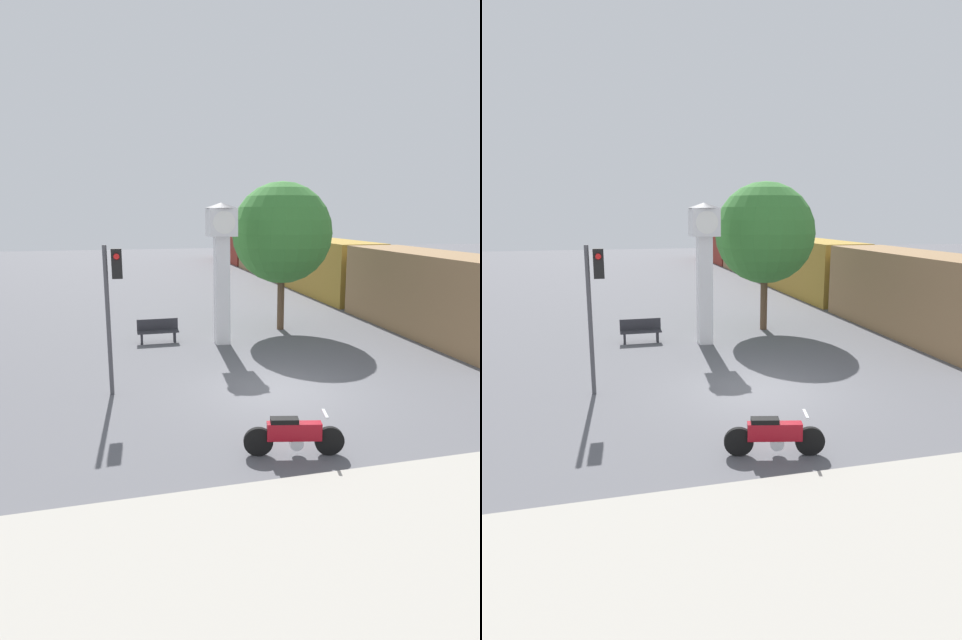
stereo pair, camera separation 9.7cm
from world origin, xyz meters
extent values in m
plane|color=#56565B|center=(0.00, 0.00, 0.00)|extent=(120.00, 120.00, 0.00)
cube|color=#9E998E|center=(0.00, -7.76, 0.05)|extent=(36.00, 6.00, 0.10)
cylinder|color=black|center=(-0.20, -3.93, 0.31)|extent=(0.63, 0.24, 0.62)
cylinder|color=black|center=(-1.66, -3.60, 0.31)|extent=(0.63, 0.24, 0.62)
cube|color=maroon|center=(-0.93, -3.76, 0.54)|extent=(1.16, 0.47, 0.37)
cube|color=black|center=(-1.13, -3.72, 0.78)|extent=(0.62, 0.36, 0.10)
cylinder|color=silver|center=(-0.88, -3.77, 0.28)|extent=(0.33, 0.27, 0.29)
cube|color=silver|center=(-0.31, -3.90, 0.91)|extent=(0.16, 0.46, 0.04)
cube|color=white|center=(-0.43, 5.66, 2.07)|extent=(0.54, 0.54, 4.14)
cube|color=white|center=(-0.43, 5.66, 4.66)|extent=(1.03, 1.03, 1.03)
cylinder|color=white|center=(-0.43, 5.13, 4.66)|extent=(0.82, 0.02, 0.82)
cone|color=#333338|center=(-0.43, 5.66, 5.27)|extent=(1.24, 1.24, 0.20)
cube|color=olive|center=(8.47, 5.04, 1.70)|extent=(2.80, 10.66, 3.40)
cube|color=olive|center=(8.47, 16.31, 1.70)|extent=(2.80, 10.66, 3.40)
cube|color=olive|center=(8.47, 27.57, 1.70)|extent=(2.80, 10.66, 3.40)
cube|color=maroon|center=(8.47, 38.83, 1.70)|extent=(2.80, 10.66, 3.40)
cylinder|color=#47474C|center=(-4.62, 0.91, 2.08)|extent=(0.12, 0.12, 4.16)
cube|color=black|center=(-4.32, 0.91, 3.66)|extent=(0.28, 0.24, 0.80)
sphere|color=red|center=(-4.32, 0.76, 3.86)|extent=(0.16, 0.16, 0.16)
cylinder|color=brown|center=(2.57, 7.43, 1.24)|extent=(0.30, 0.30, 2.47)
sphere|color=#387A33|center=(2.57, 7.43, 4.17)|extent=(4.25, 4.25, 4.25)
cube|color=#2D2D33|center=(-2.85, 6.35, 0.45)|extent=(1.60, 0.44, 0.08)
cube|color=#2D2D33|center=(-2.85, 6.54, 0.70)|extent=(1.60, 0.06, 0.44)
cube|color=#2D2D33|center=(-3.49, 6.35, 0.21)|extent=(0.08, 0.35, 0.41)
cube|color=#2D2D33|center=(-2.21, 6.35, 0.21)|extent=(0.08, 0.35, 0.41)
camera|label=1|loc=(-4.39, -12.85, 4.97)|focal=28.00mm
camera|label=2|loc=(-4.30, -12.88, 4.97)|focal=28.00mm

